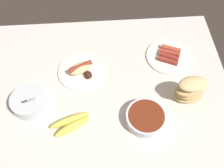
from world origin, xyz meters
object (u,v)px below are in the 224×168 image
at_px(plate_hotdog_assembled, 81,70).
at_px(bowl_coleslaw, 29,102).
at_px(bread_stack, 190,90).
at_px(banana_bunch, 71,123).
at_px(bowl_chili, 146,118).
at_px(plate_sausages, 169,56).

relative_size(plate_hotdog_assembled, bowl_coleslaw, 1.44).
xyz_separation_m(plate_hotdog_assembled, bread_stack, (0.49, -0.19, 0.05)).
relative_size(bread_stack, bowl_coleslaw, 0.92).
height_order(bread_stack, banana_bunch, bread_stack).
bearing_deg(bowl_coleslaw, plate_hotdog_assembled, 35.63).
distance_m(bread_stack, bowl_chili, 0.23).
bearing_deg(bread_stack, plate_sausages, 98.05).
height_order(bread_stack, bowl_coleslaw, bowl_coleslaw).
relative_size(plate_hotdog_assembled, bread_stack, 1.56).
relative_size(bowl_coleslaw, bowl_chili, 0.91).
height_order(banana_bunch, bowl_chili, bowl_chili).
bearing_deg(banana_bunch, bowl_chili, -0.14).
bearing_deg(plate_sausages, bread_stack, -81.95).
distance_m(plate_hotdog_assembled, banana_bunch, 0.29).
distance_m(plate_sausages, banana_bunch, 0.61).
bearing_deg(bread_stack, plate_hotdog_assembled, 159.11).
bearing_deg(plate_sausages, bowl_coleslaw, -161.26).
height_order(bread_stack, bowl_chili, bread_stack).
height_order(plate_sausages, plate_hotdog_assembled, plate_hotdog_assembled).
bearing_deg(plate_hotdog_assembled, bowl_coleslaw, -144.37).
bearing_deg(plate_sausages, banana_bunch, -145.10).
xyz_separation_m(bread_stack, bowl_coleslaw, (-0.72, 0.02, -0.04)).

